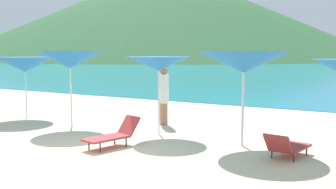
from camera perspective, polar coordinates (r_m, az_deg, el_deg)
name	(u,v)px	position (r m, az deg, el deg)	size (l,w,h in m)	color
ground_plane	(237,108)	(17.95, 9.81, -1.98)	(50.00, 100.00, 0.30)	beige
headland_hill	(166,13)	(139.97, -0.27, 11.57)	(139.24, 139.24, 30.85)	#2D5B33
umbrella_1	(25,65)	(15.03, -19.81, 4.06)	(2.18, 2.18, 2.18)	silver
umbrella_2	(70,60)	(12.74, -13.84, 4.84)	(2.13, 2.13, 2.38)	silver
umbrella_3	(159,64)	(11.29, -1.34, 4.41)	(1.89, 1.89, 2.23)	silver
umbrella_4	(244,62)	(10.06, 10.79, 4.58)	(2.35, 2.35, 2.38)	silver
lounge_chair_1	(287,146)	(9.33, 16.65, -7.13)	(0.81, 1.45, 0.63)	#A53333
lounge_chair_2	(113,134)	(10.05, -7.82, -5.66)	(0.90, 1.56, 0.71)	#A53333
beachgoer_2	(164,94)	(12.86, -0.62, 0.01)	(0.34, 0.34, 1.86)	#A3704C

